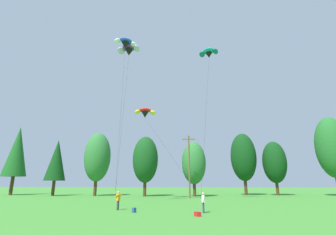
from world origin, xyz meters
TOP-DOWN VIEW (x-y plane):
  - treeline_tree_a at (-31.65, 43.06)m, footprint 4.70×4.70m
  - treeline_tree_b at (-21.61, 40.80)m, footprint 3.97×3.97m
  - treeline_tree_c at (-13.46, 41.04)m, footprint 5.07×5.07m
  - treeline_tree_d at (-3.76, 40.12)m, footprint 4.80×4.80m
  - treeline_tree_e at (5.43, 40.32)m, footprint 4.50×4.50m
  - treeline_tree_f at (16.01, 45.74)m, footprint 5.19×5.19m
  - treeline_tree_g at (22.06, 45.26)m, footprint 4.69×4.69m
  - treeline_tree_h at (32.28, 42.52)m, footprint 5.86×5.86m
  - utility_pole at (4.45, 35.13)m, footprint 2.20×0.26m
  - kite_flyer_near at (-2.74, 17.48)m, footprint 0.67×0.70m
  - kite_flyer_mid at (5.15, 15.69)m, footprint 0.27×0.58m
  - parafoil_kite_high_blue_white at (-4.94, 25.63)m, footprint 3.60×9.23m
  - parafoil_kite_mid_red_yellow at (-1.92, 27.05)m, footprint 8.44×12.13m
  - parafoil_kite_far_purple at (-4.67, 26.80)m, footprint 3.88×10.24m
  - parafoil_kite_low_teal at (7.68, 27.79)m, footprint 4.25×13.14m
  - backpack at (-0.82, 15.59)m, footprint 0.37×0.40m
  - picnic_cooler at (4.53, 13.53)m, footprint 0.56×0.63m

SIDE VIEW (x-z plane):
  - picnic_cooler at x=4.53m, z-range 0.00..0.34m
  - backpack at x=-0.82m, z-range 0.00..0.40m
  - kite_flyer_mid at x=5.15m, z-range 0.14..1.83m
  - kite_flyer_near at x=-2.74m, z-range 0.15..1.84m
  - utility_pole at x=4.45m, z-range 0.27..10.55m
  - treeline_tree_e at x=5.43m, z-range 1.05..11.04m
  - treeline_tree_g at x=22.06m, z-range 1.13..11.81m
  - treeline_tree_d at x=-3.76m, z-range 1.17..12.27m
  - treeline_tree_b at x=-21.61m, z-range 1.36..12.16m
  - treeline_tree_c at x=-13.46m, z-range 1.28..13.40m
  - treeline_tree_f at x=16.01m, z-range 1.32..13.87m
  - treeline_tree_a at x=-31.65m, z-range 1.79..15.89m
  - treeline_tree_h at x=32.28m, z-range 1.59..16.63m
  - parafoil_kite_mid_red_yellow at x=-1.92m, z-range 6.32..18.16m
  - parafoil_kite_low_teal at x=7.68m, z-range 11.15..32.66m
  - parafoil_kite_far_purple at x=-4.67m, z-range 11.51..33.23m
  - parafoil_kite_high_blue_white at x=-4.94m, z-range 11.82..33.82m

